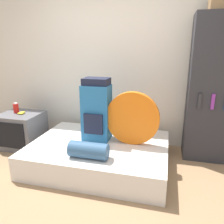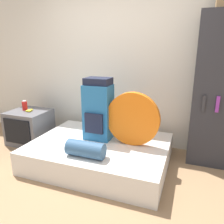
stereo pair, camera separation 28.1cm
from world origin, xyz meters
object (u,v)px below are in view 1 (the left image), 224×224
at_px(canister, 16,108).
at_px(bookshelf, 211,90).
at_px(tent_bag, 132,118).
at_px(sleeping_roll, 89,150).
at_px(backpack, 97,110).
at_px(television, 22,130).

distance_m(canister, bookshelf, 2.96).
distance_m(tent_bag, sleeping_roll, 0.73).
relative_size(backpack, canister, 5.29).
height_order(tent_bag, television, tent_bag).
bearing_deg(bookshelf, television, -172.85).
distance_m(sleeping_roll, canister, 1.68).
height_order(sleeping_roll, television, television).
relative_size(backpack, bookshelf, 0.43).
bearing_deg(sleeping_roll, canister, 154.42).
bearing_deg(bookshelf, canister, -173.71).
relative_size(tent_bag, bookshelf, 0.35).
xyz_separation_m(sleeping_roll, bookshelf, (1.42, 1.04, 0.59)).
xyz_separation_m(backpack, canister, (-1.42, 0.15, -0.10)).
relative_size(canister, bookshelf, 0.08).
xyz_separation_m(backpack, tent_bag, (0.51, -0.03, -0.07)).
height_order(tent_bag, sleeping_roll, tent_bag).
distance_m(tent_bag, canister, 1.93).
distance_m(backpack, canister, 1.43).
relative_size(tent_bag, canister, 4.35).
height_order(sleeping_roll, canister, canister).
xyz_separation_m(sleeping_roll, canister, (-1.50, 0.72, 0.22)).
bearing_deg(television, backpack, -4.91).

